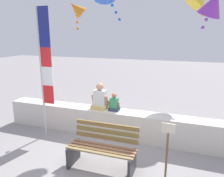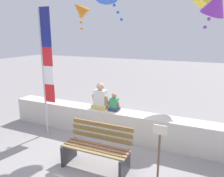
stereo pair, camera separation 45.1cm
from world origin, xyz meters
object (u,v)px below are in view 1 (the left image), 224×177
flag_banner (44,65)px  sign_post (167,148)px  park_bench (103,149)px  person_adult (100,99)px  kite_purple (213,4)px  person_child (114,104)px  kite_orange (76,9)px

flag_banner → sign_post: 3.53m
park_bench → sign_post: (1.28, -0.03, 0.29)m
park_bench → person_adult: person_adult is taller
kite_purple → sign_post: 3.60m
park_bench → kite_purple: bearing=49.2°
flag_banner → person_child: bearing=21.6°
flag_banner → kite_purple: 4.36m
person_child → sign_post: size_ratio=0.41×
flag_banner → sign_post: bearing=-15.1°
park_bench → flag_banner: size_ratio=0.42×
person_adult → kite_orange: bearing=147.2°
person_adult → flag_banner: (-1.24, -0.65, 0.95)m
person_adult → flag_banner: bearing=-152.3°
park_bench → person_child: bearing=100.2°
park_bench → sign_post: sign_post is taller
person_adult → person_child: 0.42m
park_bench → person_child: (-0.27, 1.47, 0.50)m
park_bench → kite_purple: (1.95, 2.26, 2.98)m
person_child → kite_purple: 3.42m
person_child → kite_orange: size_ratio=0.55×
person_child → flag_banner: 2.05m
flag_banner → kite_purple: kite_purple is taller
person_adult → flag_banner: flag_banner is taller
person_adult → person_child: size_ratio=1.51×
kite_orange → kite_purple: bearing=2.8°
person_adult → kite_orange: size_ratio=0.83×
park_bench → kite_purple: kite_purple is taller
kite_orange → kite_purple: size_ratio=0.93×
kite_orange → kite_purple: kite_purple is taller
park_bench → kite_purple: 4.22m
flag_banner → sign_post: flag_banner is taller
kite_orange → sign_post: bearing=-36.2°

